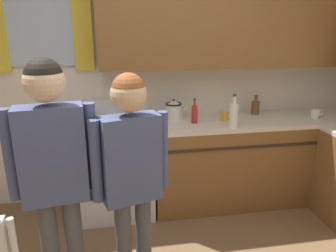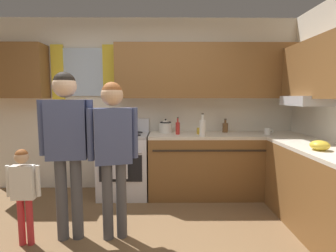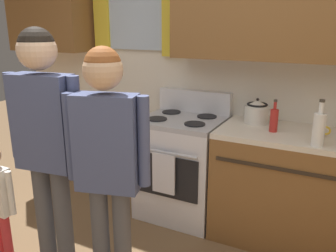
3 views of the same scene
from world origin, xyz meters
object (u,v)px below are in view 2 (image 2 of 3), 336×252
at_px(mug_mustard_yellow, 200,131).
at_px(mug_ceramic_white, 268,131).
at_px(bottle_squat_brown, 225,127).
at_px(adult_in_plaid, 113,142).
at_px(stovetop_kettle, 166,126).
at_px(bottle_sauce_red, 178,128).
at_px(bottle_milk_white, 202,128).
at_px(adult_holding_child, 67,136).
at_px(stove_oven, 124,163).
at_px(small_child, 23,186).
at_px(mixing_bowl, 320,146).

bearing_deg(mug_mustard_yellow, mug_ceramic_white, -4.19).
height_order(bottle_squat_brown, adult_in_plaid, adult_in_plaid).
bearing_deg(stovetop_kettle, mug_mustard_yellow, -17.66).
relative_size(mug_ceramic_white, adult_in_plaid, 0.08).
bearing_deg(bottle_sauce_red, adult_in_plaid, -121.11).
bearing_deg(bottle_milk_white, adult_in_plaid, -137.03).
xyz_separation_m(mug_ceramic_white, adult_holding_child, (-2.40, -1.10, 0.10)).
bearing_deg(stove_oven, small_child, -119.95).
relative_size(mug_mustard_yellow, mixing_bowl, 0.65).
bearing_deg(mixing_bowl, bottle_milk_white, 138.02).
bearing_deg(mixing_bowl, stove_oven, 151.16).
bearing_deg(adult_in_plaid, stove_oven, 94.17).
bearing_deg(mug_mustard_yellow, bottle_squat_brown, 24.11).
bearing_deg(bottle_milk_white, bottle_sauce_red, 148.73).
xyz_separation_m(bottle_sauce_red, mug_mustard_yellow, (0.32, 0.03, -0.05)).
distance_m(bottle_squat_brown, mug_ceramic_white, 0.60).
height_order(stove_oven, mug_mustard_yellow, stove_oven).
xyz_separation_m(mug_mustard_yellow, mixing_bowl, (1.04, -1.16, 0.00)).
height_order(bottle_milk_white, small_child, bottle_milk_white).
xyz_separation_m(adult_holding_child, small_child, (-0.39, -0.11, -0.46)).
height_order(adult_holding_child, small_child, adult_holding_child).
distance_m(adult_holding_child, small_child, 0.61).
height_order(stove_oven, mug_ceramic_white, stove_oven).
height_order(mixing_bowl, adult_in_plaid, adult_in_plaid).
height_order(bottle_milk_white, adult_in_plaid, adult_in_plaid).
height_order(bottle_squat_brown, stovetop_kettle, stovetop_kettle).
height_order(bottle_sauce_red, mug_ceramic_white, bottle_sauce_red).
bearing_deg(mug_mustard_yellow, stove_oven, 179.06).
bearing_deg(mug_mustard_yellow, adult_in_plaid, -130.74).
height_order(bottle_sauce_red, small_child, bottle_sauce_red).
distance_m(bottle_squat_brown, mixing_bowl, 1.48).
bearing_deg(bottle_squat_brown, mixing_bowl, -64.52).
bearing_deg(bottle_milk_white, mixing_bowl, -41.98).
bearing_deg(adult_in_plaid, bottle_sauce_red, 58.89).
xyz_separation_m(bottle_sauce_red, bottle_milk_white, (0.32, -0.20, 0.03)).
xyz_separation_m(mug_mustard_yellow, stovetop_kettle, (-0.49, 0.15, 0.05)).
distance_m(adult_in_plaid, small_child, 0.93).
relative_size(stove_oven, small_child, 1.17).
bearing_deg(mug_ceramic_white, bottle_squat_brown, 155.27).
xyz_separation_m(bottle_milk_white, small_child, (-1.85, -1.06, -0.43)).
bearing_deg(stovetop_kettle, bottle_sauce_red, -47.03).
xyz_separation_m(mug_ceramic_white, mug_mustard_yellow, (-0.95, 0.07, -0.00)).
bearing_deg(bottle_sauce_red, mug_ceramic_white, -1.91).
xyz_separation_m(bottle_sauce_red, stovetop_kettle, (-0.17, 0.18, 0.00)).
height_order(bottle_sauce_red, mug_mustard_yellow, bottle_sauce_red).
bearing_deg(mug_ceramic_white, mug_mustard_yellow, 175.81).
relative_size(bottle_sauce_red, mug_ceramic_white, 1.95).
relative_size(bottle_milk_white, stovetop_kettle, 1.14).
relative_size(bottle_sauce_red, mixing_bowl, 1.33).
distance_m(bottle_milk_white, mug_mustard_yellow, 0.24).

